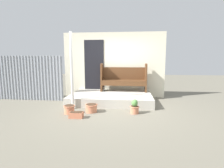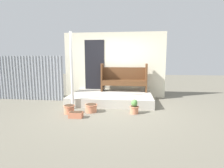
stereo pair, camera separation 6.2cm
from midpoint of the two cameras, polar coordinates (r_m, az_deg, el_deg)
ground_plane at (r=5.51m, az=-0.19°, el=-8.18°), size 24.00×24.00×0.00m
porch_slab at (r=6.36m, az=0.00°, el=-4.56°), size 2.89×1.82×0.30m
house_wall at (r=7.13m, az=0.58°, el=6.20°), size 4.09×0.08×2.60m
fence_corrugated at (r=7.31m, az=-25.60°, el=1.78°), size 2.78×0.05×1.67m
support_post at (r=5.50m, az=-12.69°, el=4.11°), size 0.08×0.08×2.36m
bench at (r=6.80m, az=4.19°, el=2.14°), size 1.76×0.41×1.08m
flower_pot_left at (r=5.21m, az=-13.50°, el=-7.90°), size 0.33×0.33×0.24m
flower_pot_middle at (r=5.23m, az=-6.48°, el=-7.69°), size 0.37×0.37×0.24m
flower_pot_right at (r=5.08m, az=7.64°, el=-7.57°), size 0.27×0.27×0.41m
planter_box_rect at (r=4.82m, az=-11.36°, el=-9.81°), size 0.37×0.19×0.16m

